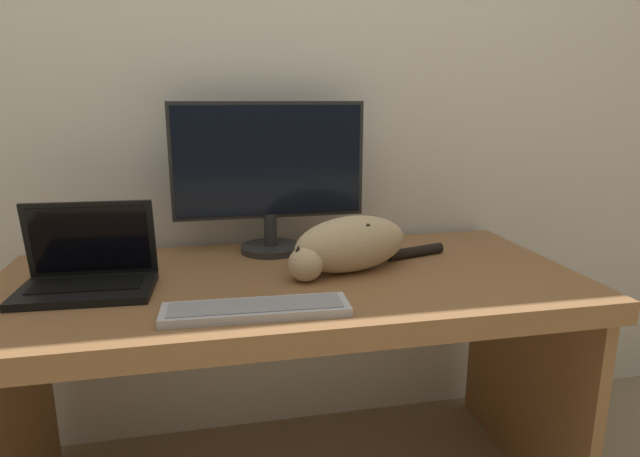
% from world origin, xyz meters
% --- Properties ---
extents(wall_back, '(6.40, 0.06, 2.60)m').
position_xyz_m(wall_back, '(0.00, 0.79, 1.30)').
color(wall_back, silver).
rests_on(wall_back, ground_plane).
extents(desk, '(1.58, 0.73, 0.70)m').
position_xyz_m(desk, '(0.00, 0.36, 0.56)').
color(desk, olive).
rests_on(desk, ground_plane).
extents(monitor, '(0.59, 0.19, 0.47)m').
position_xyz_m(monitor, '(-0.02, 0.62, 0.96)').
color(monitor, '#282828').
rests_on(monitor, desk).
extents(laptop, '(0.33, 0.22, 0.22)m').
position_xyz_m(laptop, '(-0.51, 0.36, 0.75)').
color(laptop, black).
rests_on(laptop, desk).
extents(external_keyboard, '(0.43, 0.13, 0.02)m').
position_xyz_m(external_keyboard, '(-0.12, 0.12, 0.71)').
color(external_keyboard, '#BCBCC1').
rests_on(external_keyboard, desk).
extents(cat, '(0.52, 0.25, 0.16)m').
position_xyz_m(cat, '(0.17, 0.37, 0.78)').
color(cat, '#D1B284').
rests_on(cat, desk).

